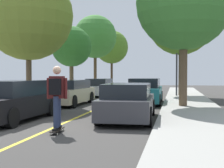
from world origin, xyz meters
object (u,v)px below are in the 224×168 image
object	(u,v)px
street_tree_left_far	(95,37)
parked_car_left_near	(69,92)
parked_car_left_nearest	(13,101)
street_tree_left_farthest	(112,47)
fire_hydrant	(2,102)
parked_car_left_far	(100,88)
parked_car_right_near	(145,91)
street_tree_right_nearest	(184,3)
street_tree_right_near	(181,22)
streetlamp	(177,56)
skateboard	(57,130)
street_tree_left_nearest	(28,16)
street_tree_left_near	(71,47)
skateboarder	(57,93)
parked_car_right_nearest	(128,102)

from	to	relation	value
street_tree_left_far	parked_car_left_near	bearing A→B (deg)	-81.38
parked_car_left_nearest	street_tree_left_far	size ratio (longest dim) A/B	0.59
parked_car_left_nearest	parked_car_left_near	bearing A→B (deg)	89.99
street_tree_left_farthest	fire_hydrant	bearing A→B (deg)	-88.82
parked_car_left_far	parked_car_right_near	size ratio (longest dim) A/B	1.00
street_tree_right_nearest	fire_hydrant	world-z (taller)	street_tree_right_nearest
street_tree_right_near	streetlamp	distance (m)	2.57
parked_car_right_near	street_tree_right_near	size ratio (longest dim) A/B	0.59
street_tree_left_far	skateboard	world-z (taller)	street_tree_left_far
parked_car_right_near	skateboard	size ratio (longest dim) A/B	5.24
street_tree_left_nearest	street_tree_left_near	distance (m)	6.98
parked_car_right_near	street_tree_left_farthest	world-z (taller)	street_tree_left_farthest
street_tree_left_far	street_tree_left_farthest	world-z (taller)	street_tree_left_far
parked_car_left_nearest	skateboarder	xyz separation A→B (m)	(2.42, -1.92, 0.41)
skateboarder	street_tree_left_far	bearing A→B (deg)	101.89
parked_car_left_near	fire_hydrant	bearing A→B (deg)	-110.22
parked_car_left_nearest	skateboarder	distance (m)	3.12
skateboard	parked_car_right_near	bearing A→B (deg)	80.33
skateboard	skateboarder	world-z (taller)	skateboarder
parked_car_left_near	parked_car_right_nearest	world-z (taller)	parked_car_left_near
street_tree_right_nearest	parked_car_left_far	bearing A→B (deg)	128.09
street_tree_right_nearest	street_tree_left_nearest	bearing A→B (deg)	179.11
street_tree_left_farthest	street_tree_right_near	size ratio (longest dim) A/B	0.90
street_tree_left_far	streetlamp	bearing A→B (deg)	-40.66
street_tree_right_nearest	street_tree_right_near	distance (m)	7.97
street_tree_left_far	street_tree_left_farthest	size ratio (longest dim) A/B	1.05
street_tree_left_farthest	streetlamp	distance (m)	16.70
parked_car_left_nearest	parked_car_left_far	bearing A→B (deg)	90.00
parked_car_right_near	street_tree_right_near	bearing A→B (deg)	70.61
parked_car_left_near	street_tree_left_nearest	world-z (taller)	street_tree_left_nearest
street_tree_left_near	street_tree_right_near	size ratio (longest dim) A/B	0.67
parked_car_right_nearest	parked_car_right_near	bearing A→B (deg)	90.01
parked_car_left_nearest	street_tree_right_nearest	size ratio (longest dim) A/B	0.60
parked_car_left_nearest	fire_hydrant	distance (m)	2.34
parked_car_left_far	street_tree_left_near	xyz separation A→B (m)	(-2.02, -0.64, 3.09)
parked_car_left_nearest	streetlamp	distance (m)	13.96
parked_car_right_nearest	skateboarder	world-z (taller)	skateboarder
street_tree_left_near	street_tree_right_near	distance (m)	8.27
parked_car_left_near	parked_car_right_nearest	bearing A→B (deg)	-51.11
parked_car_left_near	parked_car_right_near	size ratio (longest dim) A/B	0.97
parked_car_right_nearest	street_tree_left_farthest	world-z (taller)	street_tree_left_farthest
parked_car_left_nearest	street_tree_left_near	size ratio (longest dim) A/B	0.84
skateboarder	street_tree_left_nearest	bearing A→B (deg)	121.76
street_tree_left_near	streetlamp	distance (m)	7.81
streetlamp	street_tree_right_nearest	bearing A→B (deg)	-87.90
streetlamp	street_tree_left_near	bearing A→B (deg)	-177.39
fire_hydrant	skateboarder	bearing A→B (deg)	-43.32
parked_car_left_nearest	street_tree_left_far	distance (m)	19.85
parked_car_right_nearest	street_tree_left_nearest	size ratio (longest dim) A/B	0.61
parked_car_right_near	parked_car_left_nearest	bearing A→B (deg)	-118.49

